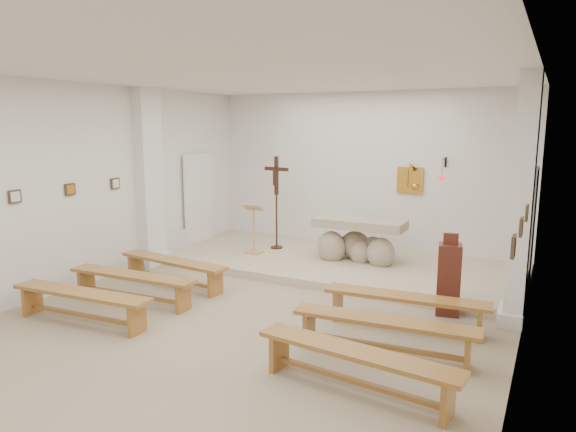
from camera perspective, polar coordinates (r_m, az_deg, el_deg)
The scene contains 29 objects.
ground at distance 7.35m, azimuth -5.50°, elevation -12.24°, with size 7.00×10.00×0.00m, color tan.
wall_left at distance 9.26m, azimuth -24.09°, elevation 2.78°, with size 0.02×10.00×3.50m, color white.
wall_right at distance 5.77m, azimuth 24.59°, elevation -1.18°, with size 0.02×10.00×3.50m, color white.
wall_back at distance 11.35m, azimuth 8.32°, elevation 4.73°, with size 7.00×0.02×3.50m, color white.
ceiling at distance 6.84m, azimuth -6.01°, elevation 15.94°, with size 7.00×10.00×0.02m, color silver.
sanctuary_platform at distance 10.27m, azimuth 5.28°, elevation -5.27°, with size 6.98×3.00×0.15m, color #C3B296.
pilaster_left at distance 10.52m, azimuth -15.12°, elevation 4.07°, with size 0.26×0.55×3.50m, color white.
pilaster_right at distance 7.75m, azimuth 24.61°, elevation 1.48°, with size 0.26×0.55×3.50m, color white.
gold_wall_relief at distance 11.03m, azimuth 13.41°, elevation 3.88°, with size 0.55×0.04×0.55m, color gold.
sanctuary_lamp at distance 10.61m, azimuth 16.77°, elevation 4.36°, with size 0.11×0.36×0.44m.
station_frame_left_front at distance 8.78m, azimuth -28.08°, elevation 1.92°, with size 0.03×0.20×0.20m, color #412F1C.
station_frame_left_mid at distance 9.37m, azimuth -23.05°, elevation 2.74°, with size 0.03×0.20×0.20m, color #412F1C.
station_frame_left_rear at distance 10.03m, azimuth -18.64°, elevation 3.45°, with size 0.03×0.20×0.20m, color #412F1C.
station_frame_right_front at distance 4.99m, azimuth 23.77°, elevation -3.10°, with size 0.03×0.20×0.20m, color #412F1C.
station_frame_right_mid at distance 5.97m, azimuth 24.49°, elevation -1.11°, with size 0.03×0.20×0.20m, color #412F1C.
station_frame_right_rear at distance 6.95m, azimuth 25.01°, elevation 0.32°, with size 0.03×0.20×0.20m, color #412F1C.
radiator_left at distance 11.32m, azimuth -12.60°, elevation -3.02°, with size 0.10×0.85×0.52m, color silver.
radiator_right at distance 8.74m, azimuth 24.58°, elevation -7.59°, with size 0.10×0.85×0.52m, color silver.
altar at distance 10.16m, azimuth 7.79°, elevation -3.02°, with size 1.77×0.82×0.91m.
lectern at distance 10.65m, azimuth -3.86°, elevation -1.39°, with size 0.42×0.36×1.06m.
crucifix_stand at distance 10.95m, azimuth -1.30°, elevation 2.27°, with size 0.60×0.26×1.99m.
potted_plant at distance 10.31m, azimuth 5.25°, elevation -3.40°, with size 0.43×0.38×0.48m, color #305E25.
donation_pedestal at distance 8.00m, azimuth 17.42°, elevation -6.67°, with size 0.39×0.39×1.23m.
bench_left_front at distance 9.22m, azimuth -12.65°, elevation -5.45°, with size 2.27×0.58×0.48m.
bench_right_front at distance 7.36m, azimuth 12.94°, elevation -9.46°, with size 2.27×0.55×0.48m.
bench_left_second at distance 8.53m, azimuth -16.94°, elevation -6.91°, with size 2.27×0.50×0.48m.
bench_right_second at distance 6.47m, azimuth 10.63°, elevation -12.14°, with size 2.27×0.54×0.48m.
bench_left_third at distance 7.90m, azimuth -21.99°, elevation -8.58°, with size 2.27×0.53×0.48m.
bench_right_third at distance 5.61m, azimuth 7.53°, elevation -15.63°, with size 2.27×0.58×0.48m.
Camera 1 is at (3.76, -5.67, 2.78)m, focal length 32.00 mm.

